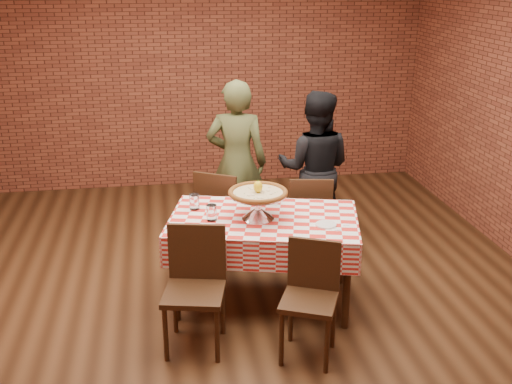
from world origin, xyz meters
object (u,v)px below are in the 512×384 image
table (263,260)px  chair_far_right (309,217)px  chair_far_left (224,213)px  pizza_stand (258,206)px  water_glass_right (194,202)px  condiment_caddy (273,197)px  chair_near_left (194,293)px  diner_olive (237,162)px  diner_black (315,168)px  chair_near_right (309,304)px  pizza (258,193)px  water_glass_left (212,213)px

table → chair_far_right: (0.56, 0.70, 0.06)m
chair_far_left → pizza_stand: bearing=131.0°
water_glass_right → condiment_caddy: 0.68m
chair_near_left → chair_far_right: bearing=60.5°
pizza_stand → chair_far_left: bearing=101.3°
chair_far_left → diner_olive: bearing=-85.7°
chair_near_left → diner_black: bearing=65.0°
diner_olive → chair_far_right: bearing=150.0°
chair_near_right → diner_black: diner_black is taller
table → condiment_caddy: 0.55m
chair_near_right → chair_far_right: 1.59m
pizza → chair_far_left: bearing=101.3°
pizza → diner_black: size_ratio=0.31×
pizza_stand → condiment_caddy: 0.35m
pizza_stand → diner_olive: diner_olive is taller
table → pizza_stand: (-0.05, -0.00, 0.49)m
condiment_caddy → chair_near_left: size_ratio=0.14×
pizza → diner_black: bearing=56.1°
condiment_caddy → chair_far_left: bearing=158.1°
water_glass_right → diner_black: size_ratio=0.08×
condiment_caddy → chair_far_right: condiment_caddy is taller
table → water_glass_left: bearing=178.2°
pizza_stand → water_glass_right: bearing=150.4°
pizza → chair_far_left: (-0.18, 0.91, -0.52)m
table → pizza: (-0.05, -0.00, 0.60)m
condiment_caddy → pizza_stand: bearing=-84.4°
water_glass_right → chair_near_right: 1.39m
chair_near_right → pizza_stand: bearing=129.1°
chair_far_left → pizza: bearing=131.0°
pizza_stand → water_glass_left: bearing=177.5°
pizza → diner_black: (0.76, 1.13, -0.19)m
chair_near_right → chair_far_left: bearing=127.2°
chair_near_right → diner_olive: diner_olive is taller
water_glass_left → water_glass_right: 0.29m
water_glass_left → chair_far_right: size_ratio=0.15×
pizza → water_glass_left: size_ratio=3.68×
condiment_caddy → chair_far_right: bearing=81.4°
pizza_stand → diner_black: diner_black is taller
diner_black → chair_near_left: bearing=72.6°
pizza_stand → table: bearing=3.7°
pizza → condiment_caddy: 0.38m
pizza → water_glass_right: 0.59m
chair_far_right → chair_near_left: bearing=57.6°
diner_black → chair_far_left: bearing=33.5°
chair_near_left → diner_black: size_ratio=0.58×
chair_near_right → chair_far_left: chair_far_left is taller
chair_far_left → diner_black: bearing=-137.1°
condiment_caddy → chair_far_right: 0.70m
pizza_stand → chair_far_left: pizza_stand is taller
water_glass_left → diner_black: 1.59m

